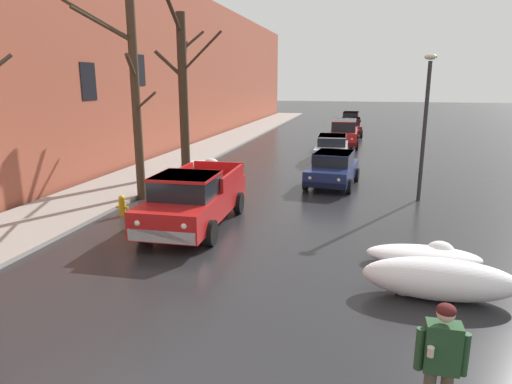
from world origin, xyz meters
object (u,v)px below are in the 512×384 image
suv_red_parked_far_down_block (344,132)px  fire_hydrant (122,206)px  street_lamp_post (425,120)px  sedan_silver_parked_kerbside_mid (332,147)px  sedan_darkblue_parked_kerbside_close (333,168)px  sedan_black_at_far_intersection (351,119)px  bare_tree_mid_block (183,90)px  sedan_maroon_queued_behind_truck (351,126)px  bare_tree_second_along_sidewalk (133,93)px  pickup_truck_red_approaching_near_lane (194,199)px  pedestrian_with_coffee (441,358)px

suv_red_parked_far_down_block → fire_hydrant: bearing=-109.1°
street_lamp_post → sedan_silver_parked_kerbside_mid: bearing=115.6°
fire_hydrant → sedan_darkblue_parked_kerbside_close: bearing=44.0°
sedan_black_at_far_intersection → suv_red_parked_far_down_block: bearing=-90.0°
sedan_darkblue_parked_kerbside_close → sedan_black_at_far_intersection: (-0.11, 26.68, 0.00)m
sedan_darkblue_parked_kerbside_close → suv_red_parked_far_down_block: size_ratio=0.84×
bare_tree_mid_block → suv_red_parked_far_down_block: 13.79m
sedan_maroon_queued_behind_truck → sedan_black_at_far_intersection: 7.76m
bare_tree_second_along_sidewalk → sedan_darkblue_parked_kerbside_close: size_ratio=1.82×
bare_tree_second_along_sidewalk → pickup_truck_red_approaching_near_lane: (3.22, -2.67, -3.06)m
suv_red_parked_far_down_block → sedan_black_at_far_intersection: 14.57m
pedestrian_with_coffee → street_lamp_post: size_ratio=0.33×
sedan_darkblue_parked_kerbside_close → sedan_silver_parked_kerbside_mid: 6.24m
bare_tree_mid_block → sedan_darkblue_parked_kerbside_close: bare_tree_mid_block is taller
sedan_silver_parked_kerbside_mid → pedestrian_with_coffee: size_ratio=2.55×
sedan_silver_parked_kerbside_mid → street_lamp_post: size_ratio=0.85×
bare_tree_second_along_sidewalk → sedan_maroon_queued_behind_truck: size_ratio=1.87×
bare_tree_mid_block → fire_hydrant: bare_tree_mid_block is taller
suv_red_parked_far_down_block → pedestrian_with_coffee: size_ratio=2.75×
pickup_truck_red_approaching_near_lane → suv_red_parked_far_down_block: size_ratio=1.11×
sedan_maroon_queued_behind_truck → street_lamp_post: size_ratio=0.75×
suv_red_parked_far_down_block → street_lamp_post: bearing=-76.1°
fire_hydrant → street_lamp_post: street_lamp_post is taller
bare_tree_second_along_sidewalk → pickup_truck_red_approaching_near_lane: 5.18m
fire_hydrant → suv_red_parked_far_down_block: bearing=70.9°
bare_tree_mid_block → fire_hydrant: bearing=-86.2°
sedan_silver_parked_kerbside_mid → bare_tree_mid_block: bearing=-138.1°
bare_tree_mid_block → pickup_truck_red_approaching_near_lane: bare_tree_mid_block is taller
bare_tree_second_along_sidewalk → sedan_black_at_far_intersection: size_ratio=1.73×
sedan_darkblue_parked_kerbside_close → pedestrian_with_coffee: 14.04m
sedan_darkblue_parked_kerbside_close → fire_hydrant: bearing=-136.0°
sedan_maroon_queued_behind_truck → street_lamp_post: (3.21, -20.69, 2.24)m
bare_tree_mid_block → street_lamp_post: 10.52m
sedan_maroon_queued_behind_truck → fire_hydrant: bearing=-104.7°
pickup_truck_red_approaching_near_lane → fire_hydrant: 2.83m
sedan_maroon_queued_behind_truck → sedan_black_at_far_intersection: (-0.24, 7.76, 0.00)m
pickup_truck_red_approaching_near_lane → sedan_darkblue_parked_kerbside_close: bearing=61.1°
street_lamp_post → pickup_truck_red_approaching_near_lane: bearing=-144.8°
bare_tree_second_along_sidewalk → sedan_silver_parked_kerbside_mid: (6.44, 10.29, -3.19)m
pickup_truck_red_approaching_near_lane → sedan_darkblue_parked_kerbside_close: pickup_truck_red_approaching_near_lane is taller
pedestrian_with_coffee → sedan_darkblue_parked_kerbside_close: bearing=99.3°
bare_tree_mid_block → sedan_maroon_queued_behind_truck: size_ratio=1.97×
sedan_darkblue_parked_kerbside_close → sedan_maroon_queued_behind_truck: (0.12, 18.92, -0.00)m
suv_red_parked_far_down_block → street_lamp_post: size_ratio=0.92×
sedan_silver_parked_kerbside_mid → suv_red_parked_far_down_block: 5.91m
suv_red_parked_far_down_block → fire_hydrant: 19.41m
sedan_darkblue_parked_kerbside_close → street_lamp_post: street_lamp_post is taller
sedan_silver_parked_kerbside_mid → sedan_maroon_queued_behind_truck: bearing=87.2°
bare_tree_mid_block → pedestrian_with_coffee: size_ratio=4.43×
sedan_darkblue_parked_kerbside_close → sedan_maroon_queued_behind_truck: bearing=89.6°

